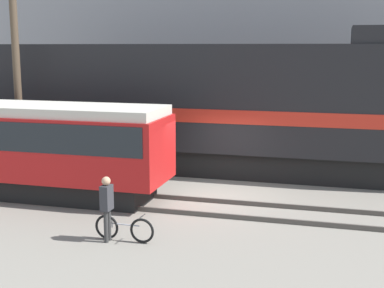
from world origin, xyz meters
name	(u,v)px	position (x,y,z in m)	size (l,w,h in m)	color
ground_plane	(214,196)	(0.00, 0.00, 0.00)	(120.00, 120.00, 0.00)	gray
track_near	(203,207)	(0.00, -1.53, 0.07)	(60.00, 1.50, 0.14)	#47423D
track_far	(234,171)	(0.00, 3.43, 0.07)	(60.00, 1.50, 0.14)	#47423D
building_backdrop	(267,47)	(0.00, 12.10, 4.82)	(32.72, 6.00, 9.64)	#99999E
freight_locomotive	(208,106)	(-1.07, 3.43, 2.60)	(16.71, 3.04, 5.55)	black
streetcar	(25,143)	(-6.03, -1.53, 1.73)	(9.60, 2.54, 3.02)	black
bicycle	(124,229)	(-1.23, -4.70, 0.33)	(1.61, 0.44, 0.70)	black
person	(107,202)	(-1.63, -4.83, 1.02)	(0.23, 0.37, 1.68)	#333333
utility_pole_left	(17,74)	(-7.82, 0.95, 3.85)	(0.28, 0.28, 7.71)	#4C3D2D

